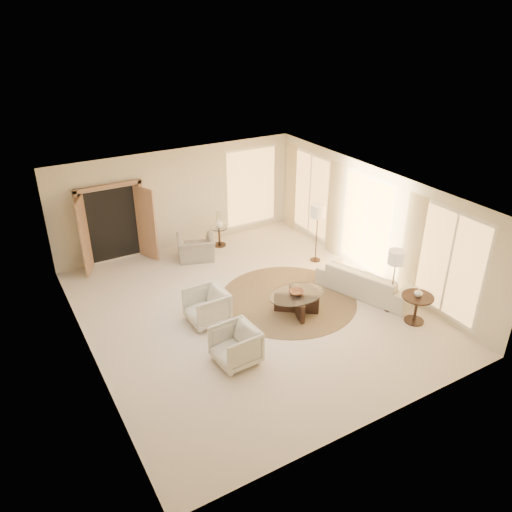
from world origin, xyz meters
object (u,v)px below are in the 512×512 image
armchair_left (207,305)px  floor_lamp_near (318,214)px  armchair_right (235,344)px  end_table (417,304)px  sofa (366,280)px  side_vase (219,223)px  accent_chair (196,244)px  side_table (219,234)px  end_vase (419,293)px  coffee_table (297,301)px  floor_lamp_far (396,260)px  bowl (297,292)px

armchair_left → floor_lamp_near: bearing=106.4°
armchair_right → end_table: 4.10m
sofa → side_vase: side_vase is taller
sofa → side_vase: size_ratio=8.57×
armchair_left → floor_lamp_near: 4.06m
accent_chair → side_table: 1.03m
accent_chair → end_vase: 5.92m
coffee_table → side_table: size_ratio=2.94×
armchair_right → accent_chair: accent_chair is taller
sofa → side_table: (-1.87, 4.12, 0.01)m
floor_lamp_far → armchair_right: bearing=178.2°
armchair_left → bowl: (1.89, -0.68, 0.11)m
armchair_right → end_vase: size_ratio=4.39×
armchair_left → side_table: (1.94, 3.33, -0.08)m
floor_lamp_near → side_table: bearing=130.3°
side_table → armchair_left: bearing=-120.2°
accent_chair → side_table: (0.92, 0.45, -0.09)m
accent_chair → floor_lamp_near: (2.75, -1.70, 0.93)m
armchair_right → end_table: bearing=76.0°
sofa → coffee_table: (-1.93, 0.11, -0.03)m
armchair_right → bowl: size_ratio=2.56×
sofa → accent_chair: (-2.80, 3.67, 0.10)m
floor_lamp_far → bowl: 2.26m
floor_lamp_near → side_vase: floor_lamp_near is taller
bowl → armchair_right: bearing=-157.1°
armchair_right → side_vase: 5.28m
armchair_right → end_table: armchair_right is taller
accent_chair → end_table: bearing=138.7°
bowl → end_vase: bearing=-38.0°
sofa → accent_chair: 4.62m
sofa → floor_lamp_far: 1.27m
coffee_table → end_table: end_table is taller
sofa → side_table: 4.53m
coffee_table → bowl: size_ratio=5.20×
armchair_right → floor_lamp_far: (3.90, -0.12, 0.86)m
armchair_right → end_vase: end_vase is taller
sofa → floor_lamp_near: floor_lamp_near is taller
floor_lamp_far → end_vase: size_ratio=7.97×
sofa → armchair_left: (-3.82, 0.79, 0.08)m
floor_lamp_near → end_vase: (0.15, -3.45, -0.63)m
accent_chair → side_vase: size_ratio=3.68×
sofa → side_table: size_ratio=4.07×
bowl → coffee_table: bearing=0.0°
side_table → bowl: bearing=-90.8°
bowl → accent_chair: bearing=103.6°
armchair_right → accent_chair: bearing=162.2°
floor_lamp_far → accent_chair: bearing=121.4°
floor_lamp_near → floor_lamp_far: 2.83m
accent_chair → sofa: bearing=146.7°
end_table → floor_lamp_far: floor_lamp_far is taller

